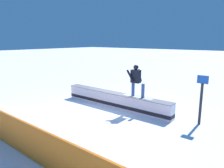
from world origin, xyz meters
name	(u,v)px	position (x,y,z in m)	size (l,w,h in m)	color
ground_plane	(115,107)	(0.00, 0.00, 0.00)	(120.00, 120.00, 0.00)	white
grind_box	(115,100)	(0.00, 0.00, 0.31)	(5.84, 0.50, 0.69)	white
snowboarder	(136,80)	(-1.17, 0.00, 1.45)	(1.43, 0.42, 1.41)	silver
safety_fence	(11,131)	(0.00, 4.99, 0.50)	(10.36, 0.06, 1.00)	orange
trail_marker	(201,99)	(-3.82, -0.34, 1.01)	(0.40, 0.10, 1.87)	#262628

